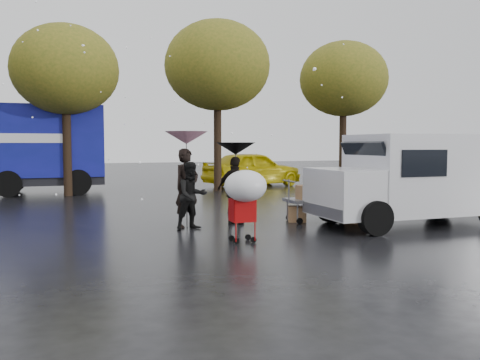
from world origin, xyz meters
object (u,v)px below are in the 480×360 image
object	(u,v)px
person_pink	(187,188)
person_black	(236,190)
shopping_cart	(245,190)
yellow_taxi	(253,169)
blue_truck	(1,150)
white_van	(417,177)
vendor_cart	(319,193)

from	to	relation	value
person_pink	person_black	world-z (taller)	person_pink
shopping_cart	yellow_taxi	world-z (taller)	yellow_taxi
person_pink	person_black	xyz separation A→B (m)	(1.23, 0.02, -0.10)
yellow_taxi	person_pink	bearing A→B (deg)	134.02
person_pink	yellow_taxi	xyz separation A→B (m)	(5.60, 10.42, -0.11)
shopping_cart	yellow_taxi	distance (m)	13.74
person_black	blue_truck	size ratio (longest dim) A/B	0.20
person_black	shopping_cart	xyz separation A→B (m)	(-0.62, -2.40, 0.23)
person_black	white_van	size ratio (longest dim) A/B	0.34
person_pink	yellow_taxi	world-z (taller)	person_pink
person_black	yellow_taxi	world-z (taller)	person_black
person_black	white_van	bearing A→B (deg)	-157.28
person_pink	white_van	size ratio (longest dim) A/B	0.38
white_van	yellow_taxi	size ratio (longest dim) A/B	1.01
vendor_cart	person_black	bearing A→B (deg)	173.53
vendor_cart	shopping_cart	xyz separation A→B (m)	(-2.78, -2.16, 0.34)
person_black	vendor_cart	size ratio (longest dim) A/B	1.10
person_pink	blue_truck	xyz separation A→B (m)	(-5.06, 10.03, 0.82)
person_pink	white_van	world-z (taller)	white_van
person_pink	vendor_cart	world-z (taller)	person_pink
shopping_cart	blue_truck	world-z (taller)	blue_truck
person_black	shopping_cart	distance (m)	2.49
person_pink	shopping_cart	distance (m)	2.47
shopping_cart	white_van	bearing A→B (deg)	10.26
shopping_cart	white_van	size ratio (longest dim) A/B	0.30
vendor_cart	white_van	distance (m)	2.42
vendor_cart	yellow_taxi	size ratio (longest dim) A/B	0.31
person_pink	blue_truck	bearing A→B (deg)	89.86
yellow_taxi	white_van	bearing A→B (deg)	161.29
shopping_cart	blue_truck	size ratio (longest dim) A/B	0.18
person_black	vendor_cart	distance (m)	2.18
person_black	vendor_cart	bearing A→B (deg)	-143.47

